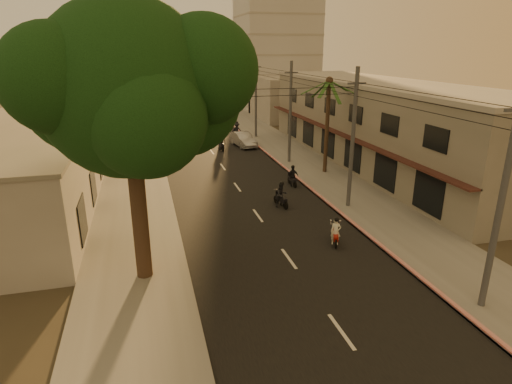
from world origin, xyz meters
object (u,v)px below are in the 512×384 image
scooter_red (336,232)px  scooter_far_b (237,131)px  scooter_far_c (202,122)px  scooter_far_a (221,142)px  palm_tree (329,86)px  scooter_mid_b (293,177)px  parked_car (243,139)px  broadleaf_tree (138,89)px  scooter_mid_a (281,195)px

scooter_red → scooter_far_b: scooter_far_b is taller
scooter_far_c → scooter_far_a: bearing=-93.3°
palm_tree → scooter_far_b: size_ratio=4.06×
scooter_mid_b → parked_car: (-0.49, 14.51, 0.01)m
parked_car → scooter_far_c: size_ratio=2.53×
palm_tree → scooter_mid_b: (-3.85, -2.73, -6.41)m
scooter_mid_b → scooter_far_c: bearing=94.7°
scooter_mid_b → scooter_far_b: scooter_far_b is taller
broadleaf_tree → scooter_far_c: size_ratio=6.44×
scooter_far_b → scooter_mid_a: bearing=-103.7°
parked_car → scooter_mid_b: bearing=-96.9°
scooter_mid_a → parked_car: bearing=73.1°
scooter_far_a → scooter_far_c: bearing=87.4°
broadleaf_tree → scooter_far_a: (7.67, 24.34, -7.59)m
broadleaf_tree → scooter_red: bearing=5.0°
scooter_far_b → broadleaf_tree: bearing=-118.1°
broadleaf_tree → scooter_far_b: bearing=70.6°
scooter_mid_a → scooter_far_b: 23.00m
palm_tree → scooter_far_a: 14.05m
scooter_red → scooter_far_b: 29.13m
scooter_red → scooter_far_a: 23.57m
parked_car → scooter_far_c: bearing=94.5°
scooter_mid_a → scooter_far_b: scooter_far_b is taller
scooter_mid_b → scooter_mid_a: bearing=-120.9°
scooter_mid_b → scooter_far_a: 13.57m
scooter_mid_a → scooter_far_a: (-0.88, 17.28, 0.08)m
scooter_mid_a → parked_car: (1.73, 18.58, -0.05)m
broadleaf_tree → parked_car: bearing=68.2°
palm_tree → scooter_mid_b: size_ratio=4.86×
scooter_red → scooter_mid_a: size_ratio=0.88×
scooter_mid_a → scooter_far_a: size_ratio=0.89×
broadleaf_tree → parked_car: 28.67m
broadleaf_tree → scooter_mid_a: 13.48m
scooter_far_b → parked_car: size_ratio=0.43×
scooter_red → broadleaf_tree: bearing=-154.1°
scooter_mid_b → parked_car: 14.51m
broadleaf_tree → scooter_mid_b: (10.76, 11.12, -7.74)m
scooter_mid_b → scooter_far_b: 18.84m
scooter_mid_a → palm_tree: bearing=36.7°
palm_tree → scooter_far_c: 25.23m
scooter_far_a → scooter_red: bearing=-88.6°
scooter_far_c → scooter_mid_b: bearing=-86.9°
parked_car → scooter_red: bearing=-100.5°
broadleaf_tree → scooter_far_a: broadleaf_tree is taller
parked_car → scooter_far_a: bearing=-162.4°
scooter_far_a → scooter_far_b: (2.88, 5.63, 0.03)m
scooter_far_a → scooter_far_c: scooter_far_a is taller
palm_tree → scooter_far_b: (-4.06, 16.11, -6.24)m
scooter_mid_a → scooter_far_c: size_ratio=0.95×
scooter_far_b → scooter_far_c: size_ratio=1.08×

